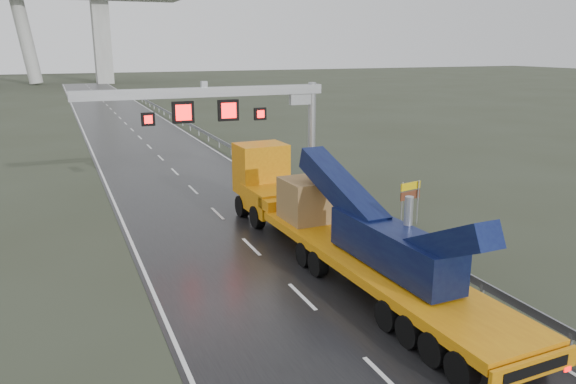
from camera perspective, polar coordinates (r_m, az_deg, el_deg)
name	(u,v)px	position (r m, az deg, el deg)	size (l,w,h in m)	color
ground	(353,347)	(18.89, 6.58, -15.34)	(400.00, 400.00, 0.00)	#2E3323
road	(149,147)	(55.60, -13.92, 4.49)	(11.00, 200.00, 0.02)	black
guardrail	(242,153)	(47.25, -4.69, 3.98)	(0.20, 140.00, 1.40)	gray
sign_gantry	(239,111)	(33.99, -4.96, 8.18)	(14.90, 1.20, 7.42)	#A8A7A3
heavy_haul_truck	(323,215)	(25.72, 3.54, -2.37)	(3.82, 20.92, 4.89)	orange
exit_sign_pair	(410,195)	(30.65, 12.31, -0.27)	(1.40, 0.35, 2.43)	#92939A
striped_barrier	(311,193)	(34.54, 2.38, -0.12)	(0.73, 0.39, 1.23)	red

